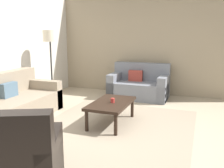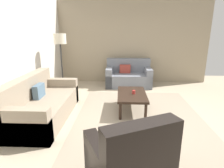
% 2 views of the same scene
% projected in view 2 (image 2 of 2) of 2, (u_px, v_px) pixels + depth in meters
% --- Properties ---
extents(ground_plane, '(8.00, 8.00, 0.00)m').
position_uv_depth(ground_plane, '(139.00, 117.00, 3.98)').
color(ground_plane, tan).
extents(rear_partition, '(6.00, 0.12, 2.80)m').
position_uv_depth(rear_partition, '(10.00, 50.00, 3.70)').
color(rear_partition, silver).
rests_on(rear_partition, ground_plane).
extents(stone_feature_panel, '(0.12, 5.20, 2.80)m').
position_uv_depth(stone_feature_panel, '(132.00, 42.00, 6.48)').
color(stone_feature_panel, gray).
rests_on(stone_feature_panel, ground_plane).
extents(area_rug, '(3.31, 2.64, 0.01)m').
position_uv_depth(area_rug, '(139.00, 117.00, 3.98)').
color(area_rug, gray).
rests_on(area_rug, ground_plane).
extents(couch_main, '(2.08, 0.95, 0.88)m').
position_uv_depth(couch_main, '(40.00, 105.00, 3.87)').
color(couch_main, gray).
rests_on(couch_main, ground_plane).
extents(couch_loveseat, '(0.88, 1.47, 0.88)m').
position_uv_depth(couch_loveseat, '(128.00, 77.00, 6.26)').
color(couch_loveseat, slate).
rests_on(couch_loveseat, ground_plane).
extents(armchair_leather, '(1.06, 1.06, 0.95)m').
position_uv_depth(armchair_leather, '(130.00, 167.00, 2.09)').
color(armchair_leather, black).
rests_on(armchair_leather, ground_plane).
extents(coffee_table, '(1.10, 0.64, 0.41)m').
position_uv_depth(coffee_table, '(132.00, 95.00, 4.24)').
color(coffee_table, black).
rests_on(coffee_table, ground_plane).
extents(cup, '(0.07, 0.07, 0.08)m').
position_uv_depth(cup, '(134.00, 92.00, 4.18)').
color(cup, '#B2332D').
rests_on(cup, coffee_table).
extents(lamp_standing, '(0.32, 0.32, 1.71)m').
position_uv_depth(lamp_standing, '(60.00, 45.00, 4.89)').
color(lamp_standing, black).
rests_on(lamp_standing, ground_plane).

